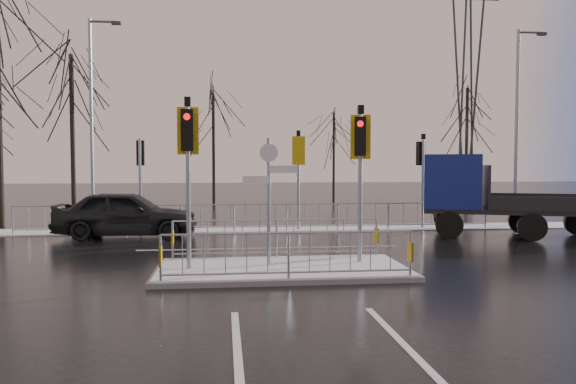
{
  "coord_description": "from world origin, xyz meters",
  "views": [
    {
      "loc": [
        -1.37,
        -13.25,
        2.64
      ],
      "look_at": [
        0.42,
        2.45,
        1.8
      ],
      "focal_mm": 35.0,
      "sensor_mm": 36.0,
      "label": 1
    }
  ],
  "objects": [
    {
      "name": "snow_verge",
      "position": [
        0.0,
        8.6,
        0.02
      ],
      "size": [
        30.0,
        2.0,
        0.04
      ],
      "primitive_type": "cube",
      "color": "white",
      "rests_on": "ground"
    },
    {
      "name": "flatbed_truck",
      "position": [
        7.64,
        5.88,
        1.55
      ],
      "size": [
        6.69,
        4.3,
        2.92
      ],
      "color": "black",
      "rests_on": "ground"
    },
    {
      "name": "car_far_lane",
      "position": [
        -4.78,
        6.86,
        0.83
      ],
      "size": [
        4.97,
        2.17,
        1.67
      ],
      "primitive_type": "imported",
      "rotation": [
        0.0,
        0.0,
        1.53
      ],
      "color": "black",
      "rests_on": "ground"
    },
    {
      "name": "pylon_wires",
      "position": [
        16.88,
        30.0,
        11.03
      ],
      "size": [
        70.0,
        2.38,
        19.97
      ],
      "color": "#2D3033",
      "rests_on": "ground"
    },
    {
      "name": "tree_near_b",
      "position": [
        -8.0,
        12.5,
        5.15
      ],
      "size": [
        4.0,
        4.0,
        7.55
      ],
      "color": "black",
      "rests_on": "ground"
    },
    {
      "name": "street_lamp_right",
      "position": [
        10.57,
        8.5,
        4.39
      ],
      "size": [
        1.25,
        0.18,
        8.0
      ],
      "color": "gray",
      "rests_on": "ground"
    },
    {
      "name": "street_lamp_left",
      "position": [
        -6.43,
        9.5,
        4.49
      ],
      "size": [
        1.25,
        0.18,
        8.2
      ],
      "color": "gray",
      "rests_on": "ground"
    },
    {
      "name": "traffic_island",
      "position": [
        -0.01,
        0.01,
        0.39
      ],
      "size": [
        6.0,
        3.04,
        4.15
      ],
      "color": "slate",
      "rests_on": "ground"
    },
    {
      "name": "tree_far_b",
      "position": [
        6.0,
        24.0,
        4.18
      ],
      "size": [
        3.25,
        3.25,
        6.14
      ],
      "color": "black",
      "rests_on": "ground"
    },
    {
      "name": "tree_far_a",
      "position": [
        -2.0,
        22.0,
        4.82
      ],
      "size": [
        3.75,
        3.75,
        7.08
      ],
      "color": "black",
      "rests_on": "ground"
    },
    {
      "name": "tree_far_c",
      "position": [
        14.0,
        21.0,
        5.15
      ],
      "size": [
        4.0,
        4.0,
        7.55
      ],
      "color": "black",
      "rests_on": "ground"
    },
    {
      "name": "ground",
      "position": [
        0.0,
        0.0,
        0.0
      ],
      "size": [
        120.0,
        120.0,
        0.0
      ],
      "primitive_type": "plane",
      "color": "black",
      "rests_on": "ground"
    },
    {
      "name": "lane_markings",
      "position": [
        0.0,
        -0.33,
        0.0
      ],
      "size": [
        8.0,
        11.38,
        0.01
      ],
      "color": "silver",
      "rests_on": "ground"
    },
    {
      "name": "far_kerb_fixtures",
      "position": [
        0.29,
        8.09,
        1.02
      ],
      "size": [
        18.0,
        0.65,
        3.83
      ],
      "color": "gray",
      "rests_on": "ground"
    }
  ]
}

